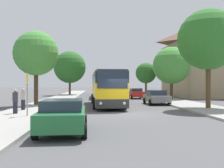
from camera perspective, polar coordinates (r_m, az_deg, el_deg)
name	(u,v)px	position (r m, az deg, el deg)	size (l,w,h in m)	color
ground_plane	(126,114)	(18.71, 3.13, -6.52)	(300.00, 300.00, 0.00)	#4C4C4F
sidewalk_left	(26,114)	(19.18, -18.25, -6.13)	(4.00, 120.00, 0.15)	gray
sidewalk_right	(222,112)	(20.72, 22.83, -5.67)	(4.00, 120.00, 0.15)	gray
building_right_background	(216,56)	(48.85, 21.79, 5.59)	(15.18, 15.85, 13.77)	tan
bus_front	(107,88)	(25.47, -1.17, -0.85)	(3.10, 11.92, 3.26)	#2D2D2D
bus_middle	(104,87)	(40.45, -1.84, -0.59)	(2.93, 11.97, 3.19)	silver
bus_rear	(102,86)	(54.73, -2.22, -0.41)	(2.82, 11.31, 3.24)	#2D519E
parked_car_left_curb	(63,115)	(11.61, -10.64, -6.70)	(2.19, 4.36, 1.45)	#236B38
parked_car_right_near	(156,97)	(27.61, 9.61, -2.81)	(2.25, 4.13, 1.48)	slate
parked_car_right_far	(136,93)	(38.21, 5.27, -2.02)	(2.01, 3.99, 1.49)	red
bus_stop_sign	(27,89)	(17.01, -17.97, -1.11)	(0.08, 0.45, 2.66)	gray
pedestrian_waiting_near	(15,101)	(18.70, -20.30, -3.53)	(0.36, 0.36, 1.64)	#23232D
pedestrian_waiting_far	(23,99)	(21.19, -18.79, -3.12)	(0.36, 0.36, 1.64)	#23232D
tree_left_near	(36,54)	(26.19, -16.20, 6.37)	(4.26, 4.26, 7.03)	#47331E
tree_left_far	(70,67)	(49.74, -9.18, 3.64)	(6.00, 6.00, 8.14)	#513D23
tree_right_near	(208,40)	(23.36, 20.20, 9.05)	(5.04, 5.04, 8.19)	#513D23
tree_right_mid	(146,73)	(51.44, 7.39, 2.36)	(4.04, 4.04, 6.14)	brown
tree_right_far	(171,66)	(35.84, 12.81, 3.95)	(4.96, 4.96, 6.93)	#47331E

